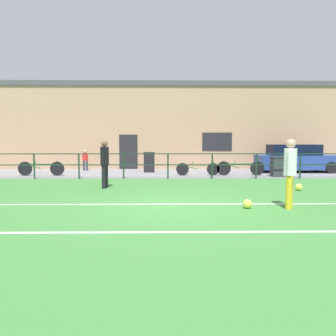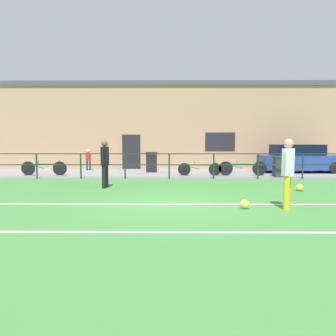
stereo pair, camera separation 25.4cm
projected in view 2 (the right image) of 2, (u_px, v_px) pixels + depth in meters
The scene contains 17 objects.
ground at pixel (168, 206), 8.30m from camera, with size 60.00×44.00×0.04m, color #42843D.
field_line_touchline at pixel (168, 204), 8.46m from camera, with size 36.00×0.11×0.00m, color white.
field_line_hash at pixel (167, 232), 5.84m from camera, with size 36.00×0.11×0.00m, color white.
pavement_strip at pixel (169, 173), 16.77m from camera, with size 48.00×5.00×0.02m, color gray.
perimeter_fence at pixel (169, 162), 14.22m from camera, with size 36.07×0.07×1.15m.
clubhouse_facade at pixel (170, 126), 20.23m from camera, with size 28.00×2.56×5.31m.
player_goalkeeper at pixel (105, 161), 11.39m from camera, with size 0.30×0.47×1.72m.
player_striker at pixel (288, 169), 7.80m from camera, with size 0.30×0.44×1.74m.
soccer_ball_match at pixel (245, 204), 7.87m from camera, with size 0.23×0.23×0.23m, color #E5E04C.
soccer_ball_spare at pixel (300, 188), 10.70m from camera, with size 0.24×0.24×0.24m, color #E5E04C.
spectator_child at pixel (88, 159), 18.29m from camera, with size 0.33×0.21×1.19m.
parked_car_red at pixel (299, 159), 17.10m from camera, with size 4.31×1.78×1.50m.
bicycle_parked_0 at pixel (200, 169), 15.43m from camera, with size 2.12×0.04×0.72m.
bicycle_parked_1 at pixel (243, 168), 15.41m from camera, with size 2.34×0.04×0.78m.
bicycle_parked_2 at pixel (44, 168), 15.49m from camera, with size 2.24×0.04×0.78m.
trash_bin_0 at pixel (281, 167), 14.87m from camera, with size 0.65×0.55×0.96m.
trash_bin_1 at pixel (152, 162), 17.17m from camera, with size 0.60×0.51×1.08m.
Camera 2 is at (0.05, -8.19, 1.67)m, focal length 33.80 mm.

